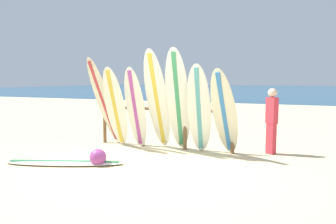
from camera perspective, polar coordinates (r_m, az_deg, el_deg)
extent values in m
plane|color=beige|center=(6.73, -3.10, -9.08)|extent=(120.00, 120.00, 0.00)
cube|color=navy|center=(63.92, 20.65, 3.76)|extent=(120.00, 80.00, 0.01)
cylinder|color=brown|center=(9.05, -11.03, -1.74)|extent=(0.09, 0.09, 1.13)
cylinder|color=brown|center=(8.45, -4.45, -2.17)|extent=(0.09, 0.09, 1.13)
cylinder|color=brown|center=(7.98, 3.02, -2.62)|extent=(0.09, 0.09, 1.13)
cylinder|color=brown|center=(7.66, 11.27, -3.07)|extent=(0.09, 0.09, 1.13)
cylinder|color=brown|center=(8.15, -0.83, 0.49)|extent=(3.61, 0.08, 0.08)
ellipsoid|color=beige|center=(8.63, -11.14, 1.76)|extent=(0.67, 1.17, 2.28)
cube|color=#B73338|center=(8.63, -11.14, 1.76)|extent=(0.26, 1.03, 2.11)
ellipsoid|color=white|center=(8.30, -9.19, 0.80)|extent=(0.61, 0.88, 2.04)
cube|color=gold|center=(8.30, -9.19, 0.80)|extent=(0.16, 0.79, 1.88)
ellipsoid|color=silver|center=(8.09, -5.71, 0.68)|extent=(0.53, 0.65, 2.03)
cube|color=#A53F8C|center=(8.09, -5.71, 0.68)|extent=(0.10, 0.61, 1.87)
ellipsoid|color=white|center=(7.89, -1.89, 2.04)|extent=(0.60, 1.09, 2.43)
cube|color=gold|center=(7.89, -1.89, 2.04)|extent=(0.15, 1.00, 2.24)
ellipsoid|color=white|center=(7.68, 1.75, 2.01)|extent=(0.70, 1.07, 2.45)
cube|color=#388C59|center=(7.68, 1.75, 2.01)|extent=(0.23, 0.94, 2.26)
ellipsoid|color=white|center=(7.48, 5.45, 0.45)|extent=(0.62, 0.75, 2.07)
cube|color=teal|center=(7.48, 5.45, 0.45)|extent=(0.16, 0.67, 1.91)
ellipsoid|color=beige|center=(7.33, 9.85, -0.12)|extent=(0.70, 1.01, 1.97)
cube|color=#3372B2|center=(7.33, 9.85, -0.12)|extent=(0.23, 0.88, 1.82)
ellipsoid|color=silver|center=(7.03, -17.70, -8.42)|extent=(2.45, 1.33, 0.07)
cube|color=#388C59|center=(7.03, -17.70, -8.42)|extent=(2.12, 0.87, 0.08)
cube|color=#D8333F|center=(7.90, 17.60, -4.49)|extent=(0.24, 0.22, 0.71)
cube|color=#D8333F|center=(7.82, 17.74, 0.26)|extent=(0.29, 0.27, 0.60)
sphere|color=beige|center=(7.79, 17.83, 3.22)|extent=(0.21, 0.21, 0.21)
sphere|color=#A53F8C|center=(6.72, -12.17, -7.74)|extent=(0.34, 0.34, 0.34)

